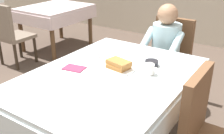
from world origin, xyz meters
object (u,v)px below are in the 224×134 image
Objects in this scene: dining_table_main at (109,85)px; syrup_pitcher at (97,53)px; plate_breakfast at (118,69)px; cup_coffee at (150,69)px; background_table_far at (56,13)px; background_chair_empty at (9,32)px; spoon_near_edge at (94,84)px; chair_right_side at (208,132)px; diner_person at (164,47)px; knife_right_of_plate at (137,76)px; breakfast_stack at (119,64)px; fork_left_of_plate at (97,65)px; bowl_butter at (152,63)px; chair_diner at (169,55)px.

syrup_pitcher is (-0.29, 0.23, 0.13)m from dining_table_main.
cup_coffee reaches higher than plate_breakfast.
background_table_far is 1.21× the size of background_chair_empty.
background_chair_empty is at bearing 166.89° from cup_coffee.
background_table_far is (-2.53, 1.54, -0.16)m from cup_coffee.
spoon_near_edge reaches higher than background_table_far.
spoon_near_edge is at bearing -76.16° from chair_right_side.
cup_coffee is (0.23, -0.84, 0.11)m from diner_person.
chair_right_side is at bearing -93.99° from knife_right_of_plate.
breakfast_stack is 2.54× the size of syrup_pitcher.
diner_person is 0.95m from fork_left_of_plate.
plate_breakfast is 1.56× the size of fork_left_of_plate.
breakfast_stack is 1.85× the size of bowl_butter.
plate_breakfast is 1.38× the size of breakfast_stack.
spoon_near_edge is (-0.01, -0.30, -0.01)m from plate_breakfast.
spoon_near_edge is at bearing -91.64° from plate_breakfast.
dining_table_main is at bearing 94.01° from spoon_near_edge.
syrup_pitcher is at bearing -14.90° from background_chair_empty.
chair_right_side is at bearing -12.35° from syrup_pitcher.
chair_diner is 1.39m from chair_right_side.
bowl_butter is (-0.06, 0.16, -0.02)m from cup_coffee.
background_table_far is at bearing 148.67° from cup_coffee.
cup_coffee reaches higher than syrup_pitcher.
knife_right_of_plate is 2.95m from background_table_far.
breakfast_stack is at bearing 89.71° from diner_person.
syrup_pitcher is at bearing 158.15° from breakfast_stack.
breakfast_stack is 1.80× the size of cup_coffee.
plate_breakfast is 0.04m from breakfast_stack.
plate_breakfast is at bearing -166.90° from cup_coffee.
background_table_far is at bearing 90.00° from background_chair_empty.
chair_diner is 0.21m from diner_person.
breakfast_stack reaches higher than plate_breakfast.
knife_right_of_plate is 2.56m from background_chair_empty.
chair_right_side is 0.60m from cup_coffee.
chair_diner reaches higher than fork_left_of_plate.
dining_table_main is at bearing 89.13° from chair_diner.
knife_right_of_plate and spoon_near_edge have the same top height.
cup_coffee is at bearing 105.58° from diner_person.
background_table_far is at bearing -119.32° from chair_right_side.
syrup_pitcher is at bearing 36.27° from fork_left_of_plate.
background_table_far is 0.95m from background_chair_empty.
chair_right_side is 3.14m from background_chair_empty.
fork_left_of_plate is at bearing -17.72° from background_chair_empty.
background_chair_empty is at bearing 165.10° from syrup_pitcher.
spoon_near_edge is 2.96m from background_table_far.
syrup_pitcher is at bearing 141.54° from dining_table_main.
bowl_butter is (0.18, 0.22, -0.03)m from breakfast_stack.
spoon_near_edge is at bearing 89.00° from chair_diner.
syrup_pitcher is 0.51m from spoon_near_edge.
plate_breakfast is 0.19m from knife_right_of_plate.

